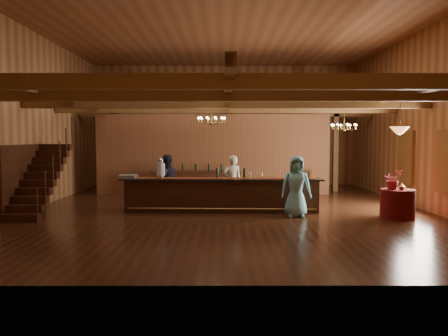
{
  "coord_description": "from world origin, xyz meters",
  "views": [
    {
      "loc": [
        -0.12,
        -13.36,
        2.21
      ],
      "look_at": [
        -0.08,
        0.36,
        1.25
      ],
      "focal_mm": 35.0,
      "sensor_mm": 36.0,
      "label": 1
    }
  ],
  "objects_px": {
    "beverage_dispenser": "(161,168)",
    "raffle_drum": "(305,173)",
    "tasting_bar": "(221,195)",
    "staff_second": "(166,181)",
    "round_table": "(397,204)",
    "pendant_lamp": "(399,130)",
    "bartender": "(232,181)",
    "floor_plant": "(298,178)",
    "backbar_shelf": "(196,184)",
    "chandelier_right": "(344,126)",
    "guest": "(296,186)",
    "chandelier_left": "(212,120)"
  },
  "relations": [
    {
      "from": "pendant_lamp",
      "to": "backbar_shelf",
      "type": "bearing_deg",
      "value": 141.64
    },
    {
      "from": "backbar_shelf",
      "to": "pendant_lamp",
      "type": "distance_m",
      "value": 7.64
    },
    {
      "from": "tasting_bar",
      "to": "round_table",
      "type": "distance_m",
      "value": 4.94
    },
    {
      "from": "backbar_shelf",
      "to": "tasting_bar",
      "type": "bearing_deg",
      "value": -78.17
    },
    {
      "from": "staff_second",
      "to": "backbar_shelf",
      "type": "bearing_deg",
      "value": -132.77
    },
    {
      "from": "raffle_drum",
      "to": "floor_plant",
      "type": "relative_size",
      "value": 0.27
    },
    {
      "from": "pendant_lamp",
      "to": "chandelier_right",
      "type": "bearing_deg",
      "value": 113.41
    },
    {
      "from": "raffle_drum",
      "to": "chandelier_left",
      "type": "distance_m",
      "value": 3.16
    },
    {
      "from": "raffle_drum",
      "to": "backbar_shelf",
      "type": "bearing_deg",
      "value": 133.46
    },
    {
      "from": "round_table",
      "to": "floor_plant",
      "type": "relative_size",
      "value": 0.74
    },
    {
      "from": "backbar_shelf",
      "to": "staff_second",
      "type": "xyz_separation_m",
      "value": [
        -0.76,
        -2.73,
        0.37
      ]
    },
    {
      "from": "round_table",
      "to": "bartender",
      "type": "relative_size",
      "value": 0.56
    },
    {
      "from": "tasting_bar",
      "to": "staff_second",
      "type": "distance_m",
      "value": 1.92
    },
    {
      "from": "backbar_shelf",
      "to": "floor_plant",
      "type": "height_order",
      "value": "floor_plant"
    },
    {
      "from": "guest",
      "to": "floor_plant",
      "type": "distance_m",
      "value": 5.26
    },
    {
      "from": "bartender",
      "to": "staff_second",
      "type": "distance_m",
      "value": 2.08
    },
    {
      "from": "backbar_shelf",
      "to": "chandelier_left",
      "type": "height_order",
      "value": "chandelier_left"
    },
    {
      "from": "bartender",
      "to": "guest",
      "type": "bearing_deg",
      "value": 123.19
    },
    {
      "from": "round_table",
      "to": "guest",
      "type": "xyz_separation_m",
      "value": [
        -2.74,
        0.22,
        0.46
      ]
    },
    {
      "from": "backbar_shelf",
      "to": "pendant_lamp",
      "type": "bearing_deg",
      "value": -42.15
    },
    {
      "from": "chandelier_left",
      "to": "guest",
      "type": "distance_m",
      "value": 3.15
    },
    {
      "from": "tasting_bar",
      "to": "staff_second",
      "type": "bearing_deg",
      "value": 158.28
    },
    {
      "from": "chandelier_left",
      "to": "floor_plant",
      "type": "xyz_separation_m",
      "value": [
        3.3,
        4.28,
        -2.1
      ]
    },
    {
      "from": "tasting_bar",
      "to": "pendant_lamp",
      "type": "height_order",
      "value": "pendant_lamp"
    },
    {
      "from": "beverage_dispenser",
      "to": "round_table",
      "type": "height_order",
      "value": "beverage_dispenser"
    },
    {
      "from": "round_table",
      "to": "chandelier_right",
      "type": "bearing_deg",
      "value": 113.41
    },
    {
      "from": "pendant_lamp",
      "to": "bartender",
      "type": "distance_m",
      "value": 5.13
    },
    {
      "from": "beverage_dispenser",
      "to": "staff_second",
      "type": "xyz_separation_m",
      "value": [
        0.08,
        0.65,
        -0.44
      ]
    },
    {
      "from": "raffle_drum",
      "to": "round_table",
      "type": "bearing_deg",
      "value": -22.22
    },
    {
      "from": "chandelier_left",
      "to": "floor_plant",
      "type": "height_order",
      "value": "chandelier_left"
    },
    {
      "from": "tasting_bar",
      "to": "staff_second",
      "type": "height_order",
      "value": "staff_second"
    },
    {
      "from": "bartender",
      "to": "guest",
      "type": "xyz_separation_m",
      "value": [
        1.74,
        -1.73,
        0.03
      ]
    },
    {
      "from": "pendant_lamp",
      "to": "floor_plant",
      "type": "relative_size",
      "value": 0.72
    },
    {
      "from": "round_table",
      "to": "bartender",
      "type": "bearing_deg",
      "value": 156.41
    },
    {
      "from": "raffle_drum",
      "to": "round_table",
      "type": "height_order",
      "value": "raffle_drum"
    },
    {
      "from": "beverage_dispenser",
      "to": "round_table",
      "type": "xyz_separation_m",
      "value": [
        6.64,
        -1.21,
        -0.89
      ]
    },
    {
      "from": "staff_second",
      "to": "floor_plant",
      "type": "distance_m",
      "value": 5.92
    },
    {
      "from": "tasting_bar",
      "to": "chandelier_right",
      "type": "bearing_deg",
      "value": 16.64
    },
    {
      "from": "beverage_dispenser",
      "to": "staff_second",
      "type": "height_order",
      "value": "staff_second"
    },
    {
      "from": "round_table",
      "to": "pendant_lamp",
      "type": "height_order",
      "value": "pendant_lamp"
    },
    {
      "from": "tasting_bar",
      "to": "pendant_lamp",
      "type": "distance_m",
      "value": 5.29
    },
    {
      "from": "beverage_dispenser",
      "to": "raffle_drum",
      "type": "xyz_separation_m",
      "value": [
        4.27,
        -0.24,
        -0.11
      ]
    },
    {
      "from": "bartender",
      "to": "backbar_shelf",
      "type": "bearing_deg",
      "value": -75.22
    },
    {
      "from": "raffle_drum",
      "to": "staff_second",
      "type": "bearing_deg",
      "value": 168.02
    },
    {
      "from": "raffle_drum",
      "to": "guest",
      "type": "distance_m",
      "value": 0.89
    },
    {
      "from": "raffle_drum",
      "to": "chandelier_left",
      "type": "height_order",
      "value": "chandelier_left"
    },
    {
      "from": "beverage_dispenser",
      "to": "guest",
      "type": "distance_m",
      "value": 4.04
    },
    {
      "from": "chandelier_right",
      "to": "guest",
      "type": "relative_size",
      "value": 0.47
    },
    {
      "from": "guest",
      "to": "tasting_bar",
      "type": "bearing_deg",
      "value": 158.18
    },
    {
      "from": "guest",
      "to": "beverage_dispenser",
      "type": "bearing_deg",
      "value": 166.79
    }
  ]
}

